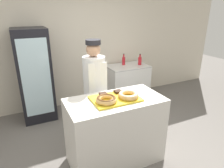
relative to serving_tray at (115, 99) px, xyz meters
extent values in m
plane|color=#66605B|center=(0.00, 0.00, -0.97)|extent=(14.00, 14.00, 0.00)
cube|color=beige|center=(0.00, 2.13, 0.38)|extent=(8.00, 0.06, 2.70)
cube|color=beige|center=(0.00, 0.00, -0.49)|extent=(1.27, 0.66, 0.96)
cube|color=yellow|center=(0.00, 0.00, 0.00)|extent=(0.61, 0.42, 0.02)
torus|color=tan|center=(-0.16, -0.06, 0.04)|extent=(0.26, 0.26, 0.06)
torus|color=brown|center=(-0.16, -0.06, 0.06)|extent=(0.24, 0.24, 0.04)
torus|color=tan|center=(0.16, -0.06, 0.04)|extent=(0.26, 0.26, 0.06)
torus|color=beige|center=(0.16, -0.06, 0.06)|extent=(0.24, 0.24, 0.04)
cube|color=black|center=(-0.11, 0.14, 0.03)|extent=(0.10, 0.10, 0.03)
cube|color=black|center=(0.11, 0.14, 0.03)|extent=(0.10, 0.10, 0.03)
cylinder|color=#4C4C51|center=(-0.04, 0.67, -0.57)|extent=(0.25, 0.25, 0.79)
cylinder|color=white|center=(-0.04, 0.67, 0.12)|extent=(0.34, 0.34, 0.59)
cube|color=white|center=(-0.04, 0.51, -0.27)|extent=(0.29, 0.02, 1.25)
sphere|color=tan|center=(-0.04, 0.67, 0.52)|extent=(0.21, 0.21, 0.21)
cylinder|color=#232328|center=(-0.04, 0.67, 0.63)|extent=(0.23, 0.23, 0.07)
cube|color=black|center=(-0.83, 1.77, -0.10)|extent=(0.59, 0.60, 1.75)
cube|color=silver|center=(-0.83, 1.46, -0.06)|extent=(0.49, 0.02, 1.40)
cube|color=silver|center=(1.19, 1.77, -0.55)|extent=(0.93, 0.60, 0.83)
cube|color=gray|center=(1.19, 1.77, -0.16)|extent=(0.93, 0.61, 0.01)
cylinder|color=red|center=(1.49, 1.71, -0.05)|extent=(0.08, 0.08, 0.17)
cylinder|color=red|center=(1.49, 1.71, 0.07)|extent=(0.04, 0.04, 0.07)
cylinder|color=black|center=(1.49, 1.71, 0.11)|extent=(0.04, 0.04, 0.01)
cylinder|color=red|center=(1.14, 1.87, -0.05)|extent=(0.07, 0.07, 0.18)
cylinder|color=red|center=(1.14, 1.87, 0.07)|extent=(0.03, 0.03, 0.07)
cylinder|color=black|center=(1.14, 1.87, 0.12)|extent=(0.04, 0.04, 0.01)
camera|label=1|loc=(-1.05, -2.10, 1.09)|focal=32.00mm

